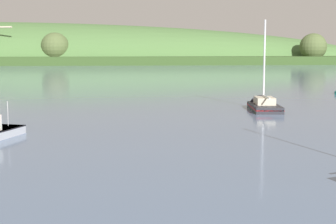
% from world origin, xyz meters
% --- Properties ---
extents(sailboat_near_mooring, '(4.64, 9.15, 12.37)m').
position_xyz_m(sailboat_near_mooring, '(18.98, 55.77, 0.30)').
color(sailboat_near_mooring, '#232328').
rests_on(sailboat_near_mooring, ground).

